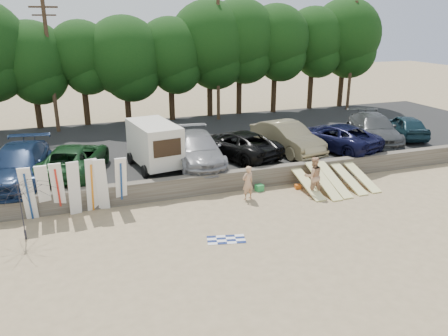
{
  "coord_description": "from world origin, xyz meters",
  "views": [
    {
      "loc": [
        -8.96,
        -16.37,
        8.2
      ],
      "look_at": [
        -2.12,
        3.0,
        1.22
      ],
      "focal_mm": 35.0,
      "sensor_mm": 36.0,
      "label": 1
    }
  ],
  "objects_px": {
    "car_3": "(238,144)",
    "car_6": "(374,129)",
    "box_trailer": "(154,143)",
    "car_7": "(405,126)",
    "beachgoer_b": "(313,176)",
    "beach_umbrella": "(23,210)",
    "car_0": "(18,165)",
    "car_1": "(74,159)",
    "car_2": "(198,149)",
    "car_4": "(287,138)",
    "cooler": "(259,188)",
    "car_5": "(335,137)",
    "beachgoer_a": "(248,183)"
  },
  "relations": [
    {
      "from": "car_7",
      "to": "cooler",
      "type": "height_order",
      "value": "car_7"
    },
    {
      "from": "beachgoer_b",
      "to": "beach_umbrella",
      "type": "height_order",
      "value": "beach_umbrella"
    },
    {
      "from": "car_0",
      "to": "car_4",
      "type": "xyz_separation_m",
      "value": [
        14.57,
        0.39,
        -0.0
      ]
    },
    {
      "from": "car_5",
      "to": "cooler",
      "type": "height_order",
      "value": "car_5"
    },
    {
      "from": "car_1",
      "to": "car_2",
      "type": "bearing_deg",
      "value": -167.15
    },
    {
      "from": "cooler",
      "to": "car_7",
      "type": "bearing_deg",
      "value": 8.57
    },
    {
      "from": "beachgoer_a",
      "to": "beach_umbrella",
      "type": "height_order",
      "value": "beach_umbrella"
    },
    {
      "from": "car_1",
      "to": "car_7",
      "type": "relative_size",
      "value": 1.28
    },
    {
      "from": "car_5",
      "to": "car_7",
      "type": "distance_m",
      "value": 6.05
    },
    {
      "from": "car_4",
      "to": "car_0",
      "type": "bearing_deg",
      "value": 171.77
    },
    {
      "from": "box_trailer",
      "to": "car_6",
      "type": "height_order",
      "value": "box_trailer"
    },
    {
      "from": "car_3",
      "to": "beach_umbrella",
      "type": "xyz_separation_m",
      "value": [
        -10.93,
        -5.34,
        -0.24
      ]
    },
    {
      "from": "car_2",
      "to": "car_3",
      "type": "bearing_deg",
      "value": 17.04
    },
    {
      "from": "car_6",
      "to": "beach_umbrella",
      "type": "bearing_deg",
      "value": -145.34
    },
    {
      "from": "box_trailer",
      "to": "car_7",
      "type": "relative_size",
      "value": 0.91
    },
    {
      "from": "car_4",
      "to": "car_6",
      "type": "distance_m",
      "value": 6.38
    },
    {
      "from": "car_0",
      "to": "car_3",
      "type": "distance_m",
      "value": 11.47
    },
    {
      "from": "beachgoer_a",
      "to": "cooler",
      "type": "bearing_deg",
      "value": -153.77
    },
    {
      "from": "car_0",
      "to": "car_5",
      "type": "height_order",
      "value": "car_0"
    },
    {
      "from": "car_6",
      "to": "beach_umbrella",
      "type": "xyz_separation_m",
      "value": [
        -20.42,
        -5.55,
        -0.33
      ]
    },
    {
      "from": "box_trailer",
      "to": "beachgoer_b",
      "type": "height_order",
      "value": "box_trailer"
    },
    {
      "from": "car_1",
      "to": "beachgoer_a",
      "type": "bearing_deg",
      "value": 167.3
    },
    {
      "from": "car_3",
      "to": "car_6",
      "type": "xyz_separation_m",
      "value": [
        9.49,
        0.21,
        0.09
      ]
    },
    {
      "from": "car_3",
      "to": "car_5",
      "type": "xyz_separation_m",
      "value": [
        6.16,
        -0.48,
        0.02
      ]
    },
    {
      "from": "car_4",
      "to": "cooler",
      "type": "distance_m",
      "value": 5.15
    },
    {
      "from": "box_trailer",
      "to": "beachgoer_b",
      "type": "relative_size",
      "value": 2.08
    },
    {
      "from": "beachgoer_a",
      "to": "beachgoer_b",
      "type": "xyz_separation_m",
      "value": [
        3.23,
        -0.53,
        0.14
      ]
    },
    {
      "from": "car_0",
      "to": "car_2",
      "type": "relative_size",
      "value": 1.06
    },
    {
      "from": "beachgoer_a",
      "to": "beachgoer_b",
      "type": "distance_m",
      "value": 3.28
    },
    {
      "from": "car_3",
      "to": "beachgoer_a",
      "type": "distance_m",
      "value": 4.68
    },
    {
      "from": "car_7",
      "to": "car_3",
      "type": "bearing_deg",
      "value": 19.84
    },
    {
      "from": "car_6",
      "to": "beachgoer_a",
      "type": "bearing_deg",
      "value": -136.88
    },
    {
      "from": "beach_umbrella",
      "to": "beachgoer_a",
      "type": "bearing_deg",
      "value": 5.08
    },
    {
      "from": "car_1",
      "to": "car_5",
      "type": "height_order",
      "value": "car_1"
    },
    {
      "from": "car_0",
      "to": "beach_umbrella",
      "type": "xyz_separation_m",
      "value": [
        0.53,
        -4.9,
        -0.36
      ]
    },
    {
      "from": "beach_umbrella",
      "to": "car_6",
      "type": "bearing_deg",
      "value": 15.2
    },
    {
      "from": "box_trailer",
      "to": "beachgoer_a",
      "type": "distance_m",
      "value": 5.65
    },
    {
      "from": "car_6",
      "to": "car_7",
      "type": "distance_m",
      "value": 2.66
    },
    {
      "from": "car_1",
      "to": "car_5",
      "type": "relative_size",
      "value": 1.01
    },
    {
      "from": "car_3",
      "to": "car_6",
      "type": "distance_m",
      "value": 9.49
    },
    {
      "from": "car_0",
      "to": "cooler",
      "type": "distance_m",
      "value": 11.77
    },
    {
      "from": "car_5",
      "to": "beach_umbrella",
      "type": "distance_m",
      "value": 17.77
    },
    {
      "from": "car_1",
      "to": "beach_umbrella",
      "type": "distance_m",
      "value": 5.73
    },
    {
      "from": "car_5",
      "to": "car_6",
      "type": "height_order",
      "value": "car_6"
    },
    {
      "from": "box_trailer",
      "to": "cooler",
      "type": "height_order",
      "value": "box_trailer"
    },
    {
      "from": "car_2",
      "to": "car_7",
      "type": "relative_size",
      "value": 1.3
    },
    {
      "from": "beach_umbrella",
      "to": "car_0",
      "type": "bearing_deg",
      "value": 96.13
    },
    {
      "from": "box_trailer",
      "to": "beachgoer_a",
      "type": "bearing_deg",
      "value": -57.53
    },
    {
      "from": "car_2",
      "to": "car_5",
      "type": "relative_size",
      "value": 1.02
    },
    {
      "from": "box_trailer",
      "to": "car_0",
      "type": "xyz_separation_m",
      "value": [
        -6.62,
        -0.11,
        -0.47
      ]
    }
  ]
}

